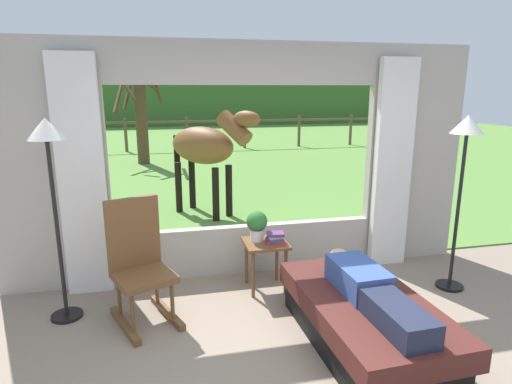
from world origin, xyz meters
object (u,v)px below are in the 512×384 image
at_px(recliner_sofa, 364,320).
at_px(rocking_chair, 139,262).
at_px(book_stack, 275,238).
at_px(pasture_tree, 140,112).
at_px(horse, 206,147).
at_px(side_table, 266,250).
at_px(floor_lamp_left, 49,160).
at_px(floor_lamp_right, 465,151).
at_px(reclining_person, 369,288).
at_px(potted_plant, 257,224).

height_order(recliner_sofa, rocking_chair, rocking_chair).
distance_m(book_stack, pasture_tree, 8.41).
bearing_deg(book_stack, horse, 97.67).
distance_m(recliner_sofa, horse, 4.15).
xyz_separation_m(side_table, book_stack, (0.09, -0.06, 0.15)).
relative_size(side_table, book_stack, 2.65).
distance_m(floor_lamp_left, floor_lamp_right, 3.87).
bearing_deg(side_table, pasture_tree, 100.41).
bearing_deg(recliner_sofa, reclining_person, -92.10).
xyz_separation_m(reclining_person, book_stack, (-0.46, 1.16, 0.05)).
bearing_deg(reclining_person, side_table, 112.01).
distance_m(recliner_sofa, rocking_chair, 2.01).
bearing_deg(potted_plant, pasture_tree, 99.93).
distance_m(side_table, horse, 2.90).
xyz_separation_m(recliner_sofa, horse, (-0.84, 3.96, 0.94)).
distance_m(floor_lamp_left, horse, 3.40).
xyz_separation_m(reclining_person, horse, (-0.84, 4.01, 0.63)).
bearing_deg(side_table, floor_lamp_right, -12.02).
relative_size(floor_lamp_left, floor_lamp_right, 1.01).
height_order(floor_lamp_left, floor_lamp_right, floor_lamp_left).
height_order(reclining_person, book_stack, reclining_person).
bearing_deg(recliner_sofa, side_table, 112.92).
relative_size(side_table, pasture_tree, 0.19).
relative_size(reclining_person, rocking_chair, 1.28).
bearing_deg(book_stack, pasture_tree, 100.92).
xyz_separation_m(recliner_sofa, floor_lamp_left, (-2.48, 1.00, 1.26)).
xyz_separation_m(potted_plant, floor_lamp_right, (2.00, -0.47, 0.76)).
relative_size(reclining_person, book_stack, 7.31).
height_order(reclining_person, potted_plant, potted_plant).
bearing_deg(horse, pasture_tree, -117.77).
bearing_deg(book_stack, floor_lamp_right, -10.90).
bearing_deg(floor_lamp_right, side_table, 167.98).
xyz_separation_m(side_table, floor_lamp_left, (-1.94, -0.17, 1.05)).
bearing_deg(horse, rocking_chair, 32.55).
height_order(floor_lamp_left, pasture_tree, pasture_tree).
bearing_deg(reclining_person, floor_lamp_left, 155.06).
distance_m(potted_plant, floor_lamp_left, 2.03).
relative_size(rocking_chair, pasture_tree, 0.42).
bearing_deg(book_stack, floor_lamp_left, -176.79).
bearing_deg(floor_lamp_right, floor_lamp_left, 176.44).
distance_m(reclining_person, floor_lamp_left, 2.86).
bearing_deg(horse, side_table, 55.67).
relative_size(recliner_sofa, horse, 1.00).
bearing_deg(reclining_person, recliner_sofa, 87.90).
relative_size(book_stack, horse, 0.11).
distance_m(recliner_sofa, pasture_tree, 9.63).
height_order(reclining_person, pasture_tree, pasture_tree).
distance_m(rocking_chair, potted_plant, 1.25).
height_order(rocking_chair, pasture_tree, pasture_tree).
bearing_deg(floor_lamp_right, book_stack, 169.10).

